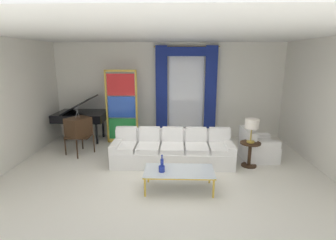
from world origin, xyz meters
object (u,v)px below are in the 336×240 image
peacock_figurine (136,139)px  grand_piano (81,115)px  armchair_white (256,148)px  stained_glass_divider (122,108)px  vintage_tv (78,128)px  table_lamp_brass (252,125)px  bottle_crystal_tall (162,168)px  round_side_table (250,152)px  couch_white_long (172,151)px  coffee_table (179,172)px  bottle_blue_decanter (162,163)px

peacock_figurine → grand_piano: size_ratio=0.40×
armchair_white → stained_glass_divider: size_ratio=0.40×
vintage_tv → table_lamp_brass: size_ratio=2.36×
bottle_crystal_tall → armchair_white: size_ratio=0.25×
bottle_crystal_tall → table_lamp_brass: 2.46m
bottle_crystal_tall → peacock_figurine: bottle_crystal_tall is taller
bottle_crystal_tall → armchair_white: armchair_white is taller
armchair_white → round_side_table: size_ratio=1.46×
stained_glass_divider → round_side_table: size_ratio=3.70×
couch_white_long → round_side_table: size_ratio=4.92×
vintage_tv → round_side_table: size_ratio=2.26×
couch_white_long → armchair_white: bearing=7.6°
peacock_figurine → table_lamp_brass: size_ratio=1.05×
round_side_table → coffee_table: bearing=-144.6°
grand_piano → stained_glass_divider: bearing=-7.1°
round_side_table → grand_piano: 5.07m
bottle_crystal_tall → armchair_white: bearing=36.8°
bottle_crystal_tall → stained_glass_divider: bearing=114.6°
peacock_figurine → round_side_table: bearing=-23.9°
couch_white_long → bottle_blue_decanter: 1.30m
bottle_blue_decanter → couch_white_long: bearing=81.5°
grand_piano → bottle_crystal_tall: bearing=-49.7°
couch_white_long → vintage_tv: (-2.51, 0.52, 0.42)m
bottle_blue_decanter → armchair_white: (2.33, 1.55, -0.23)m
grand_piano → armchair_white: bearing=-15.7°
peacock_figurine → table_lamp_brass: 3.32m
bottle_crystal_tall → vintage_tv: size_ratio=0.16×
bottle_blue_decanter → grand_piano: 3.99m
vintage_tv → armchair_white: bearing=-2.9°
bottle_crystal_tall → grand_piano: bearing=130.3°
couch_white_long → round_side_table: bearing=-5.2°
coffee_table → peacock_figurine: (-1.24, 2.51, -0.16)m
bottle_crystal_tall → table_lamp_brass: table_lamp_brass is taller
peacock_figurine → stained_glass_divider: bearing=139.0°
coffee_table → grand_piano: size_ratio=0.90×
vintage_tv → couch_white_long: bearing=-11.8°
coffee_table → vintage_tv: 3.29m
armchair_white → round_side_table: 0.54m
table_lamp_brass → grand_piano: size_ratio=0.38×
coffee_table → round_side_table: bearing=35.4°
round_side_table → table_lamp_brass: table_lamp_brass is taller
coffee_table → grand_piano: bearing=134.4°
armchair_white → grand_piano: 5.21m
couch_white_long → grand_piano: size_ratio=1.95×
couch_white_long → bottle_crystal_tall: (-0.18, -1.45, 0.18)m
bottle_blue_decanter → stained_glass_divider: bearing=115.9°
couch_white_long → peacock_figurine: couch_white_long is taller
peacock_figurine → round_side_table: (2.94, -1.30, 0.14)m
bottle_blue_decanter → table_lamp_brass: (2.03, 1.10, 0.51)m
bottle_crystal_tall → couch_white_long: bearing=82.7°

